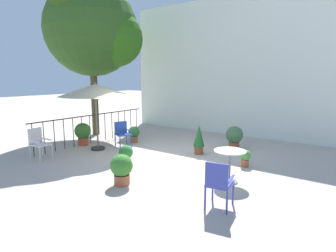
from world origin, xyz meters
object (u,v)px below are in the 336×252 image
patio_chair_0 (38,142)px  potted_plant_5 (83,133)px  patio_umbrella_0 (95,91)px  potted_plant_4 (122,168)px  potted_plant_1 (199,139)px  cafe_table_0 (230,160)px  shade_tree (93,29)px  potted_plant_3 (134,133)px  potted_plant_6 (234,136)px  potted_plant_2 (126,154)px  potted_plant_0 (245,157)px  patio_chair_2 (219,182)px  patio_chair_1 (122,132)px

patio_chair_0 → potted_plant_5: patio_chair_0 is taller
potted_plant_5 → patio_umbrella_0: bearing=-7.4°
patio_umbrella_0 → potted_plant_4: bearing=-31.2°
potted_plant_1 → cafe_table_0: bearing=-43.8°
shade_tree → patio_chair_0: 5.13m
potted_plant_1 → potted_plant_3: bearing=-179.2°
potted_plant_5 → potted_plant_6: (4.43, 2.73, -0.04)m
potted_plant_2 → potted_plant_4: (0.88, -1.04, 0.06)m
potted_plant_1 → potted_plant_3: potted_plant_1 is taller
patio_umbrella_0 → potted_plant_3: bearing=78.4°
patio_chair_0 → potted_plant_0: patio_chair_0 is taller
potted_plant_1 → patio_chair_2: bearing=-55.0°
patio_chair_0 → patio_chair_1: 2.64m
cafe_table_0 → potted_plant_0: size_ratio=1.64×
potted_plant_0 → potted_plant_3: 4.27m
patio_chair_1 → potted_plant_4: bearing=-45.3°
potted_plant_2 → potted_plant_4: bearing=-49.7°
patio_chair_0 → potted_plant_5: size_ratio=1.13×
cafe_table_0 → patio_chair_0: bearing=-164.4°
shade_tree → patio_chair_1: 4.42m
patio_chair_1 → potted_plant_0: (4.23, 0.30, -0.23)m
shade_tree → potted_plant_6: (5.47, 1.20, -3.78)m
potted_plant_2 → patio_chair_2: bearing=-15.2°
potted_plant_0 → potted_plant_3: bearing=175.8°
potted_plant_6 → potted_plant_2: bearing=-114.6°
patio_umbrella_0 → potted_plant_2: (1.92, -0.66, -1.60)m
potted_plant_6 → potted_plant_3: bearing=-156.3°
cafe_table_0 → patio_umbrella_0: bearing=177.7°
shade_tree → potted_plant_1: (4.89, -0.19, -3.70)m
shade_tree → potted_plant_3: (2.23, -0.23, -3.84)m
patio_chair_0 → potted_plant_6: size_ratio=1.20×
patio_umbrella_0 → potted_plant_1: patio_umbrella_0 is taller
patio_umbrella_0 → potted_plant_4: (2.81, -1.70, -1.55)m
patio_chair_2 → potted_plant_1: 3.62m
patio_umbrella_0 → potted_plant_6: bearing=38.9°
patio_umbrella_0 → patio_chair_2: (5.03, -1.50, -1.41)m
cafe_table_0 → patio_chair_1: 4.45m
patio_chair_0 → potted_plant_6: patio_chair_0 is taller
patio_chair_0 → potted_plant_0: bearing=28.2°
shade_tree → patio_chair_0: bearing=-68.0°
potted_plant_4 → patio_chair_1: bearing=134.7°
patio_chair_2 → potted_plant_6: patio_chair_2 is taller
patio_chair_2 → potted_plant_4: 2.24m
potted_plant_0 → patio_chair_0: bearing=-151.8°
potted_plant_1 → potted_plant_6: (0.57, 1.38, -0.08)m
potted_plant_2 → potted_plant_0: bearing=33.9°
patio_chair_0 → potted_plant_1: bearing=41.2°
patio_umbrella_0 → potted_plant_0: size_ratio=5.06×
patio_umbrella_0 → patio_chair_2: size_ratio=2.56×
patio_chair_1 → potted_plant_4: patio_chair_1 is taller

